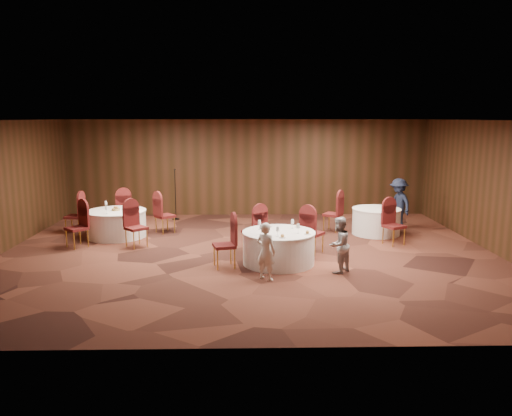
{
  "coord_description": "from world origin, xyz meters",
  "views": [
    {
      "loc": [
        -0.07,
        -11.69,
        3.27
      ],
      "look_at": [
        0.2,
        0.2,
        1.1
      ],
      "focal_mm": 35.0,
      "sensor_mm": 36.0,
      "label": 1
    }
  ],
  "objects_px": {
    "table_left": "(117,223)",
    "woman_b": "(339,245)",
    "table_main": "(279,247)",
    "mic_stand": "(176,205)",
    "woman_a": "(266,251)",
    "table_right": "(376,221)",
    "man_c": "(398,203)"
  },
  "relations": [
    {
      "from": "table_left",
      "to": "woman_a",
      "type": "xyz_separation_m",
      "value": [
        3.98,
        -3.81,
        0.22
      ]
    },
    {
      "from": "table_main",
      "to": "woman_b",
      "type": "bearing_deg",
      "value": -29.27
    },
    {
      "from": "table_main",
      "to": "man_c",
      "type": "bearing_deg",
      "value": 43.38
    },
    {
      "from": "table_main",
      "to": "man_c",
      "type": "xyz_separation_m",
      "value": [
        3.81,
        3.6,
        0.37
      ]
    },
    {
      "from": "table_left",
      "to": "mic_stand",
      "type": "distance_m",
      "value": 2.71
    },
    {
      "from": "table_main",
      "to": "mic_stand",
      "type": "bearing_deg",
      "value": 120.75
    },
    {
      "from": "table_right",
      "to": "table_main",
      "type": "bearing_deg",
      "value": -136.23
    },
    {
      "from": "table_right",
      "to": "mic_stand",
      "type": "relative_size",
      "value": 0.83
    },
    {
      "from": "table_right",
      "to": "woman_a",
      "type": "relative_size",
      "value": 1.14
    },
    {
      "from": "woman_a",
      "to": "mic_stand",
      "type": "bearing_deg",
      "value": -31.84
    },
    {
      "from": "mic_stand",
      "to": "man_c",
      "type": "relative_size",
      "value": 1.1
    },
    {
      "from": "table_main",
      "to": "table_right",
      "type": "xyz_separation_m",
      "value": [
        2.95,
        2.83,
        0.0
      ]
    },
    {
      "from": "woman_b",
      "to": "woman_a",
      "type": "bearing_deg",
      "value": -29.92
    },
    {
      "from": "man_c",
      "to": "table_main",
      "type": "bearing_deg",
      "value": -67.08
    },
    {
      "from": "table_main",
      "to": "table_right",
      "type": "distance_m",
      "value": 4.09
    },
    {
      "from": "table_left",
      "to": "table_right",
      "type": "xyz_separation_m",
      "value": [
        7.27,
        0.15,
        0.0
      ]
    },
    {
      "from": "table_main",
      "to": "table_left",
      "type": "distance_m",
      "value": 5.08
    },
    {
      "from": "table_left",
      "to": "table_right",
      "type": "distance_m",
      "value": 7.27
    },
    {
      "from": "table_main",
      "to": "mic_stand",
      "type": "distance_m",
      "value": 5.87
    },
    {
      "from": "table_left",
      "to": "woman_b",
      "type": "bearing_deg",
      "value": -31.25
    },
    {
      "from": "table_right",
      "to": "man_c",
      "type": "distance_m",
      "value": 1.21
    },
    {
      "from": "table_left",
      "to": "woman_b",
      "type": "xyz_separation_m",
      "value": [
        5.54,
        -3.36,
        0.23
      ]
    },
    {
      "from": "table_right",
      "to": "mic_stand",
      "type": "distance_m",
      "value": 6.35
    },
    {
      "from": "table_right",
      "to": "woman_a",
      "type": "xyz_separation_m",
      "value": [
        -3.29,
        -3.96,
        0.22
      ]
    },
    {
      "from": "table_main",
      "to": "mic_stand",
      "type": "xyz_separation_m",
      "value": [
        -3.0,
        5.05,
        0.11
      ]
    },
    {
      "from": "table_right",
      "to": "mic_stand",
      "type": "height_order",
      "value": "mic_stand"
    },
    {
      "from": "mic_stand",
      "to": "woman_b",
      "type": "relative_size",
      "value": 1.36
    },
    {
      "from": "table_right",
      "to": "mic_stand",
      "type": "bearing_deg",
      "value": 159.56
    },
    {
      "from": "mic_stand",
      "to": "table_left",
      "type": "bearing_deg",
      "value": -118.98
    },
    {
      "from": "woman_a",
      "to": "man_c",
      "type": "relative_size",
      "value": 0.8
    },
    {
      "from": "woman_a",
      "to": "man_c",
      "type": "distance_m",
      "value": 6.29
    },
    {
      "from": "woman_a",
      "to": "woman_b",
      "type": "relative_size",
      "value": 0.99
    }
  ]
}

